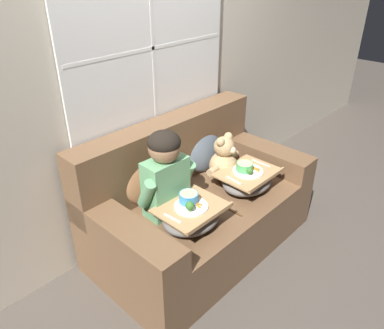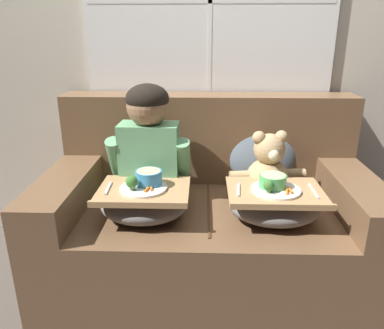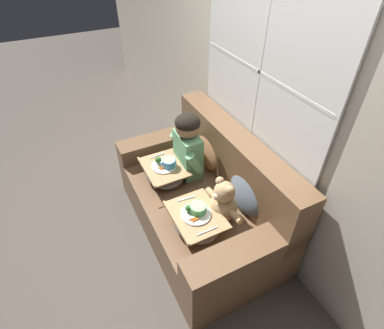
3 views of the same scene
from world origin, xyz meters
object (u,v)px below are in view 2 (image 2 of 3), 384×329
(throw_pillow_behind_teddy, at_px, (262,152))
(teddy_bear, at_px, (268,171))
(couch, at_px, (208,215))
(lap_tray_child, at_px, (144,202))
(throw_pillow_behind_child, at_px, (155,151))
(child_figure, at_px, (149,138))
(lap_tray_teddy, at_px, (275,204))

(throw_pillow_behind_teddy, bearing_deg, teddy_bear, -89.81)
(couch, distance_m, throw_pillow_behind_teddy, 0.49)
(lap_tray_child, bearing_deg, throw_pillow_behind_child, 90.08)
(teddy_bear, distance_m, lap_tray_child, 0.67)
(child_figure, bearing_deg, lap_tray_child, -89.84)
(throw_pillow_behind_child, distance_m, child_figure, 0.26)
(throw_pillow_behind_child, xyz_separation_m, child_figure, (-0.00, -0.22, 0.14))
(teddy_bear, bearing_deg, couch, 177.88)
(lap_tray_child, bearing_deg, child_figure, 90.16)
(couch, relative_size, child_figure, 2.75)
(child_figure, height_order, teddy_bear, child_figure)
(throw_pillow_behind_teddy, bearing_deg, throw_pillow_behind_child, 180.00)
(couch, bearing_deg, lap_tray_child, -142.06)
(couch, bearing_deg, lap_tray_teddy, -38.08)
(throw_pillow_behind_teddy, bearing_deg, lap_tray_child, -143.97)
(throw_pillow_behind_teddy, xyz_separation_m, lap_tray_teddy, (-0.00, -0.46, -0.11))
(throw_pillow_behind_teddy, distance_m, teddy_bear, 0.23)
(throw_pillow_behind_child, bearing_deg, lap_tray_teddy, -36.10)
(child_figure, bearing_deg, throw_pillow_behind_teddy, 19.27)
(throw_pillow_behind_teddy, distance_m, lap_tray_teddy, 0.47)
(couch, distance_m, lap_tray_teddy, 0.44)
(child_figure, bearing_deg, couch, 1.38)
(couch, height_order, throw_pillow_behind_teddy, couch)
(throw_pillow_behind_teddy, relative_size, child_figure, 0.69)
(throw_pillow_behind_child, bearing_deg, teddy_bear, -19.59)
(throw_pillow_behind_child, bearing_deg, throw_pillow_behind_teddy, 0.00)
(teddy_bear, relative_size, lap_tray_child, 0.95)
(throw_pillow_behind_child, relative_size, child_figure, 0.70)
(throw_pillow_behind_child, bearing_deg, child_figure, -90.01)
(throw_pillow_behind_child, height_order, lap_tray_teddy, throw_pillow_behind_child)
(child_figure, bearing_deg, throw_pillow_behind_child, 89.99)
(throw_pillow_behind_teddy, distance_m, lap_tray_child, 0.78)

